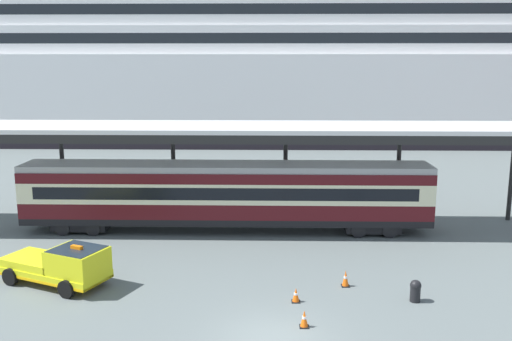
{
  "coord_description": "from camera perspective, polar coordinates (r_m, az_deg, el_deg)",
  "views": [
    {
      "loc": [
        -0.15,
        -18.95,
        10.15
      ],
      "look_at": [
        -0.8,
        9.21,
        4.5
      ],
      "focal_mm": 39.11,
      "sensor_mm": 36.0,
      "label": 1
    }
  ],
  "objects": [
    {
      "name": "ground_plane",
      "position": [
        21.49,
        1.63,
        -16.84
      ],
      "size": [
        400.0,
        400.0,
        0.0
      ],
      "primitive_type": "plane",
      "color": "#5A6362"
    },
    {
      "name": "cruise_ship",
      "position": [
        76.13,
        14.62,
        14.21
      ],
      "size": [
        142.23,
        23.29,
        41.14
      ],
      "color": "black",
      "rests_on": "ground"
    },
    {
      "name": "platform_canopy",
      "position": [
        32.88,
        -3.07,
        4.14
      ],
      "size": [
        42.97,
        5.29,
        6.33
      ],
      "color": "silver",
      "rests_on": "ground"
    },
    {
      "name": "train_carriage",
      "position": [
        33.13,
        -3.06,
        -2.36
      ],
      "size": [
        23.94,
        2.81,
        4.11
      ],
      "color": "black",
      "rests_on": "ground"
    },
    {
      "name": "service_truck",
      "position": [
        27.1,
        -19.22,
        -9.07
      ],
      "size": [
        5.57,
        3.91,
        2.02
      ],
      "color": "yellow",
      "rests_on": "ground"
    },
    {
      "name": "traffic_cone_near",
      "position": [
        24.28,
        4.1,
        -12.59
      ],
      "size": [
        0.36,
        0.36,
        0.63
      ],
      "color": "black",
      "rests_on": "ground"
    },
    {
      "name": "traffic_cone_mid",
      "position": [
        26.05,
        9.15,
        -10.85
      ],
      "size": [
        0.36,
        0.36,
        0.76
      ],
      "color": "black",
      "rests_on": "ground"
    },
    {
      "name": "traffic_cone_far",
      "position": [
        22.24,
        4.96,
        -14.88
      ],
      "size": [
        0.36,
        0.36,
        0.69
      ],
      "color": "black",
      "rests_on": "ground"
    },
    {
      "name": "quay_bollard",
      "position": [
        25.12,
        15.99,
        -11.67
      ],
      "size": [
        0.48,
        0.48,
        0.96
      ],
      "color": "black",
      "rests_on": "ground"
    }
  ]
}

